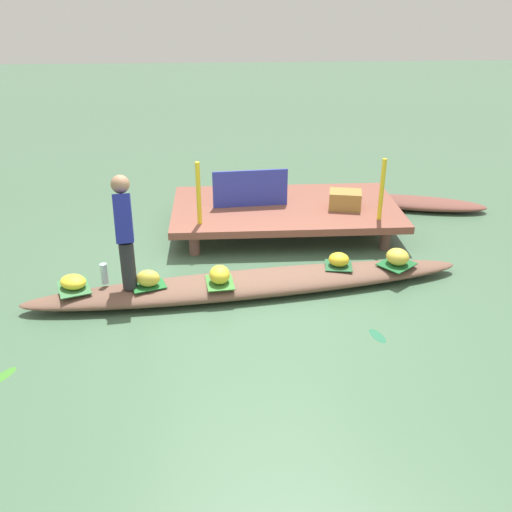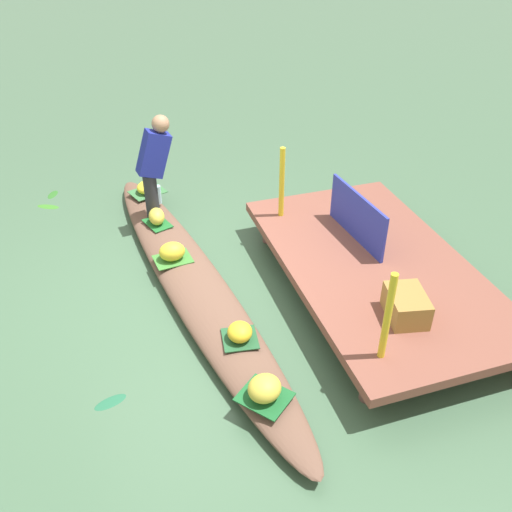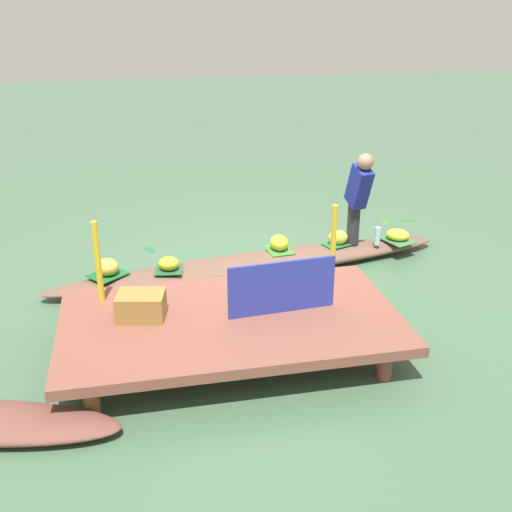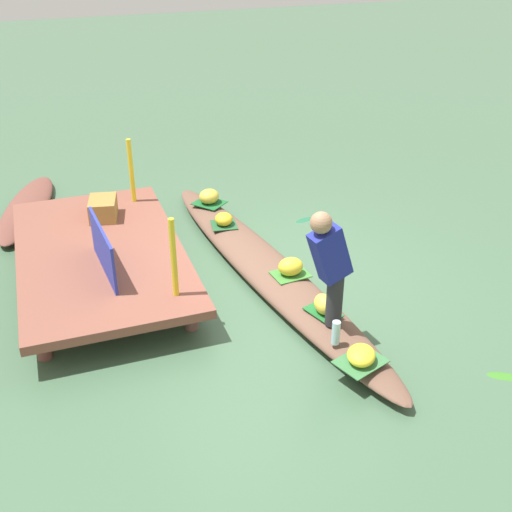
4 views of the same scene
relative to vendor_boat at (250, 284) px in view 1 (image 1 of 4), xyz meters
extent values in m
plane|color=#426348|center=(0.00, 0.00, -0.10)|extent=(40.00, 40.00, 0.00)
cube|color=brown|center=(0.60, 1.79, 0.23)|extent=(3.20, 1.80, 0.10)
cylinder|color=brown|center=(-0.68, 1.07, 0.04)|extent=(0.14, 0.14, 0.28)
cylinder|color=brown|center=(1.88, 1.07, 0.04)|extent=(0.14, 0.14, 0.28)
cylinder|color=brown|center=(-0.68, 2.51, 0.04)|extent=(0.14, 0.14, 0.28)
cylinder|color=brown|center=(1.88, 2.51, 0.04)|extent=(0.14, 0.14, 0.28)
ellipsoid|color=brown|center=(0.00, 0.00, 0.00)|extent=(5.17, 1.31, 0.21)
ellipsoid|color=brown|center=(2.72, 2.55, -0.02)|extent=(2.31, 1.12, 0.17)
cube|color=#1F672C|center=(-1.15, -0.17, 0.11)|extent=(0.42, 0.34, 0.01)
ellipsoid|color=yellow|center=(-1.15, -0.17, 0.20)|extent=(0.27, 0.20, 0.19)
cube|color=#3A7542|center=(-1.97, -0.16, 0.11)|extent=(0.45, 0.51, 0.01)
ellipsoid|color=yellow|center=(-1.97, -0.16, 0.18)|extent=(0.39, 0.38, 0.15)
cube|color=#3C7E32|center=(-0.35, -0.14, 0.11)|extent=(0.34, 0.42, 0.01)
ellipsoid|color=yellow|center=(-0.35, -0.14, 0.21)|extent=(0.24, 0.29, 0.20)
cube|color=#1A5D2B|center=(1.77, 0.19, 0.11)|extent=(0.52, 0.51, 0.01)
ellipsoid|color=gold|center=(1.77, 0.19, 0.21)|extent=(0.37, 0.37, 0.20)
cube|color=#235530|center=(1.07, 0.19, 0.11)|extent=(0.36, 0.35, 0.01)
ellipsoid|color=gold|center=(1.07, 0.19, 0.19)|extent=(0.30, 0.29, 0.16)
cylinder|color=#28282D|center=(-1.35, -0.18, 0.38)|extent=(0.16, 0.16, 0.55)
cube|color=navy|center=(-1.36, -0.10, 0.90)|extent=(0.24, 0.45, 0.58)
sphere|color=#9E7556|center=(-1.38, 0.01, 1.24)|extent=(0.20, 0.20, 0.20)
cylinder|color=#ADD1E1|center=(-1.64, -0.07, 0.22)|extent=(0.08, 0.08, 0.24)
cube|color=#2A359E|center=(0.10, 1.79, 0.54)|extent=(1.05, 0.12, 0.52)
cylinder|color=yellow|center=(-0.60, 1.19, 0.70)|extent=(0.06, 0.06, 0.84)
cylinder|color=yellow|center=(1.80, 1.19, 0.70)|extent=(0.06, 0.06, 0.84)
cube|color=olive|center=(1.42, 1.63, 0.40)|extent=(0.50, 0.40, 0.25)
ellipsoid|color=#226141|center=(1.25, -1.00, -0.10)|extent=(0.19, 0.30, 0.01)
ellipsoid|color=#397D26|center=(-2.37, -1.44, -0.10)|extent=(0.25, 0.32, 0.01)
camera|label=1|loc=(-0.30, -5.88, 3.22)|focal=40.45mm
camera|label=2|loc=(4.63, -0.81, 3.57)|focal=39.23mm
camera|label=3|loc=(1.40, 6.86, 3.08)|focal=43.03mm
camera|label=4|loc=(-5.91, 2.21, 3.70)|focal=44.69mm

